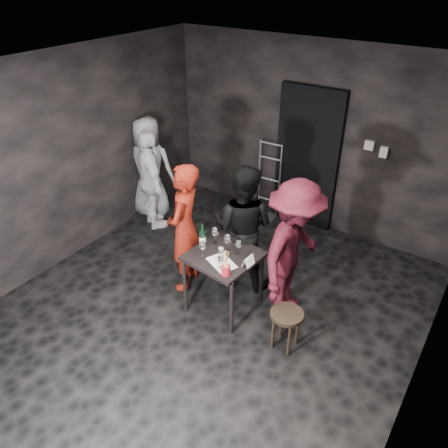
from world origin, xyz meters
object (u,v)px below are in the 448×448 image
Objects in this scene: server_red at (184,223)px; bystander_grey at (149,165)px; tasting_table at (224,262)px; bystander_cream at (151,181)px; stool at (286,320)px; woman_black at (243,223)px; hand_truck at (267,202)px; breadstick_cup at (226,264)px; wine_bottle at (203,239)px; man_maroon at (294,243)px.

server_red is 1.07× the size of bystander_grey.
tasting_table is 0.49× the size of bystander_cream.
stool is 0.28× the size of bystander_grey.
stool is 1.29m from woman_black.
hand_truck is at bearing 123.67° from stool.
stool is at bearing 61.89° from server_red.
woman_black is (-0.09, 0.53, 0.21)m from tasting_table.
stool is at bearing 134.02° from woman_black.
hand_truck is at bearing 109.58° from breadstick_cup.
breadstick_cup is at bearing -74.22° from hand_truck.
wine_bottle is (-0.27, -0.03, 0.22)m from tasting_table.
bystander_cream is 2.44m from breadstick_cup.
wine_bottle is at bearing 53.39° from server_red.
woman_black reaches higher than stool.
man_maroon is at bearing 143.43° from bystander_grey.
hand_truck reaches higher than stool.
man_maroon reaches higher than wine_bottle.
man_maroon is 2.64m from bystander_cream.
server_red reaches higher than wine_bottle.
server_red is 1.92m from bystander_grey.
breadstick_cup is at bearing -169.76° from stool.
tasting_table is 0.68m from server_red.
server_red is 1.32m from man_maroon.
stool is at bearing -9.73° from tasting_table.
stool is 3.03m from bystander_cream.
bystander_cream is (-1.92, 0.90, 0.11)m from tasting_table.
hand_truck is 2.68m from breadstick_cup.
hand_truck is 0.72× the size of bystander_grey.
bystander_cream reaches higher than tasting_table.
server_red is at bearing 124.29° from bystander_grey.
man_maroon is at bearing 157.06° from woman_black.
woman_black is 0.59m from wine_bottle.
hand_truck reaches higher than tasting_table.
bystander_cream is at bearing 150.60° from wine_bottle.
hand_truck reaches higher than breadstick_cup.
tasting_table is 2.12m from bystander_cream.
hand_truck is at bearing 161.65° from server_red.
wine_bottle is (1.92, -1.21, 0.03)m from bystander_grey.
hand_truck is 0.80× the size of bystander_cream.
server_red is 0.37m from wine_bottle.
wine_bottle is at bearing 60.92° from woman_black.
breadstick_cup is (0.49, -0.25, 0.02)m from wine_bottle.
bystander_grey is at bearing 148.87° from breadstick_cup.
server_red is at bearing -92.96° from hand_truck.
bystander_grey reaches higher than wine_bottle.
tasting_table is at bearing -77.02° from hand_truck.
bystander_cream is (-2.58, 0.53, -0.19)m from man_maroon.
stool is 1.62m from server_red.
woman_black is 1.13× the size of bystander_cream.
bystander_cream is 0.40m from bystander_grey.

